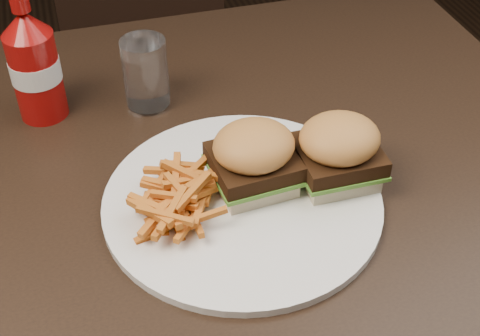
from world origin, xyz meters
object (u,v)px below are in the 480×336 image
object	(u,v)px
chair_far	(141,49)
tumbler	(146,72)
dining_table	(139,185)
ketchup_bottle	(37,78)
plate	(242,201)

from	to	relation	value
chair_far	tumbler	xyz separation A→B (m)	(-0.08, -0.70, 0.38)
dining_table	chair_far	world-z (taller)	dining_table
dining_table	tumbler	bearing A→B (deg)	73.91
dining_table	tumbler	distance (m)	0.17
chair_far	ketchup_bottle	xyz separation A→B (m)	(-0.22, -0.68, 0.38)
plate	tumbler	distance (m)	0.25
dining_table	ketchup_bottle	world-z (taller)	ketchup_bottle
ketchup_bottle	tumbler	xyz separation A→B (m)	(0.15, -0.02, -0.01)
plate	ketchup_bottle	xyz separation A→B (m)	(-0.22, 0.26, 0.06)
dining_table	plate	size ratio (longest dim) A/B	3.56
ketchup_bottle	tumbler	size ratio (longest dim) A/B	1.35
chair_far	ketchup_bottle	distance (m)	0.81
plate	tumbler	xyz separation A→B (m)	(-0.07, 0.24, 0.05)
ketchup_bottle	plate	bearing A→B (deg)	-49.98
chair_far	tumbler	size ratio (longest dim) A/B	3.80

